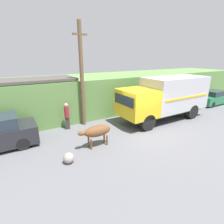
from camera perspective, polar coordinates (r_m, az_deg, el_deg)
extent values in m
plane|color=slate|center=(11.47, 10.32, -6.37)|extent=(60.00, 60.00, 0.00)
cube|color=#608C47|center=(15.88, -3.92, 6.38)|extent=(32.00, 5.26, 3.01)
cube|color=#B2BCAD|center=(13.16, -25.58, 2.37)|extent=(6.02, 2.40, 3.06)
cube|color=#4C4742|center=(12.88, -26.53, 9.28)|extent=(6.32, 2.70, 0.16)
cube|color=#2D2D2D|center=(13.84, 16.19, 0.27)|extent=(6.64, 1.95, 0.18)
cube|color=gold|center=(11.90, 8.17, 2.96)|extent=(2.16, 2.43, 1.80)
cube|color=#232D38|center=(11.18, 3.81, 3.86)|extent=(0.04, 2.07, 0.63)
cube|color=#BCBCC1|center=(14.33, 19.64, 5.92)|extent=(5.05, 2.43, 2.43)
cube|color=gold|center=(13.62, 23.52, 4.37)|extent=(4.54, 0.03, 0.14)
cylinder|color=black|center=(11.61, 11.28, -3.20)|extent=(1.09, 0.54, 1.09)
cylinder|color=black|center=(14.89, 24.37, 0.22)|extent=(1.09, 0.54, 1.09)
ellipsoid|color=brown|center=(9.30, -4.71, -6.17)|extent=(1.52, 0.61, 0.61)
ellipsoid|color=brown|center=(8.96, -9.76, -6.82)|extent=(0.45, 0.26, 0.26)
cone|color=#B7AD93|center=(8.82, -9.56, -6.29)|extent=(0.06, 0.06, 0.11)
cone|color=#B7AD93|center=(9.00, -10.05, -5.81)|extent=(0.06, 0.06, 0.11)
cylinder|color=brown|center=(9.25, -6.81, -10.44)|extent=(0.09, 0.09, 0.57)
cylinder|color=brown|center=(9.52, -7.64, -9.60)|extent=(0.09, 0.09, 0.57)
cylinder|color=brown|center=(9.61, -1.63, -9.15)|extent=(0.09, 0.09, 0.57)
cylinder|color=brown|center=(9.88, -2.58, -8.39)|extent=(0.09, 0.09, 0.57)
cylinder|color=black|center=(10.26, -27.11, -9.14)|extent=(0.66, 0.29, 0.66)
cube|color=#237247|center=(20.21, 29.99, 3.68)|extent=(3.53, 1.58, 0.76)
cube|color=#232D38|center=(20.17, 30.38, 5.41)|extent=(1.94, 1.46, 0.48)
cylinder|color=black|center=(19.02, 29.92, 2.12)|extent=(0.54, 0.25, 0.54)
cube|color=#38332D|center=(11.92, -14.30, -3.55)|extent=(0.28, 0.20, 0.82)
cylinder|color=maroon|center=(11.67, -14.59, -0.03)|extent=(0.34, 0.34, 0.72)
sphere|color=#DBB28E|center=(11.54, -14.77, 2.22)|extent=(0.24, 0.24, 0.24)
cylinder|color=brown|center=(11.83, -9.81, 11.35)|extent=(0.25, 0.25, 6.72)
cube|color=brown|center=(11.83, -10.52, 23.73)|extent=(0.90, 0.20, 0.10)
sphere|color=gray|center=(8.39, -13.96, -14.37)|extent=(0.49, 0.49, 0.49)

